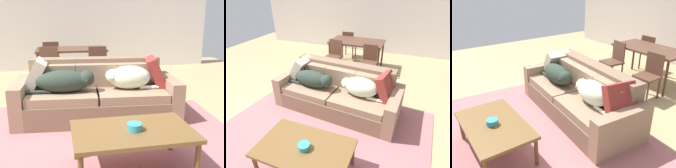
% 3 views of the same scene
% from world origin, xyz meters
% --- Properties ---
extents(ground_plane, '(10.00, 10.00, 0.00)m').
position_xyz_m(ground_plane, '(0.00, 0.00, 0.00)').
color(ground_plane, tan).
extents(back_partition, '(8.00, 0.12, 2.70)m').
position_xyz_m(back_partition, '(0.00, 4.00, 1.35)').
color(back_partition, silver).
rests_on(back_partition, ground).
extents(area_rug, '(3.58, 3.08, 0.01)m').
position_xyz_m(area_rug, '(0.27, -0.55, 0.01)').
color(area_rug, '#AC6365').
rests_on(area_rug, ground).
extents(couch, '(2.40, 1.11, 0.85)m').
position_xyz_m(couch, '(0.28, 0.31, 0.33)').
color(couch, brown).
rests_on(couch, ground).
extents(dog_on_left_cushion, '(0.94, 0.40, 0.31)m').
position_xyz_m(dog_on_left_cushion, '(-0.17, 0.17, 0.61)').
color(dog_on_left_cushion, '#29352B').
rests_on(dog_on_left_cushion, couch).
extents(dog_on_right_cushion, '(0.76, 0.39, 0.34)m').
position_xyz_m(dog_on_right_cushion, '(0.72, 0.18, 0.62)').
color(dog_on_right_cushion, silver).
rests_on(dog_on_right_cushion, couch).
extents(throw_pillow_by_left_arm, '(0.38, 0.47, 0.48)m').
position_xyz_m(throw_pillow_by_left_arm, '(-0.60, 0.44, 0.66)').
color(throw_pillow_by_left_arm, '#BAAF9B').
rests_on(throw_pillow_by_left_arm, couch).
extents(throw_pillow_by_right_arm, '(0.38, 0.50, 0.47)m').
position_xyz_m(throw_pillow_by_right_arm, '(1.16, 0.29, 0.65)').
color(throw_pillow_by_right_arm, maroon).
rests_on(throw_pillow_by_right_arm, couch).
extents(coffee_table, '(1.17, 0.71, 0.44)m').
position_xyz_m(coffee_table, '(0.41, -1.20, 0.40)').
color(coffee_table, brown).
rests_on(coffee_table, ground).
extents(bowl_on_coffee_table, '(0.15, 0.15, 0.07)m').
position_xyz_m(bowl_on_coffee_table, '(0.42, -1.22, 0.47)').
color(bowl_on_coffee_table, teal).
rests_on(bowl_on_coffee_table, coffee_table).
extents(dining_table, '(1.47, 0.82, 0.77)m').
position_xyz_m(dining_table, '(0.03, 2.39, 0.70)').
color(dining_table, brown).
rests_on(dining_table, ground).
extents(dining_chair_near_left, '(0.45, 0.45, 0.87)m').
position_xyz_m(dining_chair_near_left, '(-0.45, 1.86, 0.49)').
color(dining_chair_near_left, brown).
rests_on(dining_chair_near_left, ground).
extents(dining_chair_near_right, '(0.41, 0.41, 0.86)m').
position_xyz_m(dining_chair_near_right, '(0.53, 1.79, 0.49)').
color(dining_chair_near_right, brown).
rests_on(dining_chair_near_right, ground).
extents(dining_chair_far_left, '(0.41, 0.41, 0.87)m').
position_xyz_m(dining_chair_far_left, '(-0.41, 3.02, 0.49)').
color(dining_chair_far_left, brown).
rests_on(dining_chair_far_left, ground).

